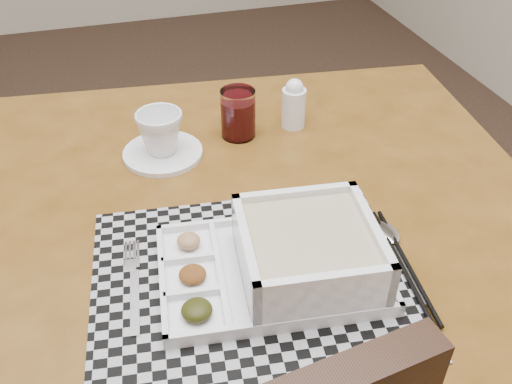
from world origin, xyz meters
TOP-DOWN VIEW (x-y plane):
  - dining_table at (0.75, -0.56)m, footprint 1.16×1.16m
  - placemat at (0.72, -0.68)m, footprint 0.49×0.42m
  - serving_tray at (0.78, -0.69)m, footprint 0.34×0.26m
  - fork at (0.55, -0.64)m, footprint 0.04×0.19m
  - spoon at (0.95, -0.66)m, footprint 0.04×0.18m
  - chopsticks at (0.94, -0.71)m, footprint 0.04×0.24m
  - saucer at (0.65, -0.32)m, footprint 0.15×0.15m
  - cup at (0.65, -0.32)m, footprint 0.09×0.09m
  - juice_glass at (0.81, -0.29)m, footprint 0.07×0.07m
  - creamer_bottle at (0.92, -0.28)m, footprint 0.05×0.05m

SIDE VIEW (x-z plane):
  - dining_table at x=0.75m, z-range 0.31..1.10m
  - placemat at x=0.72m, z-range 0.78..0.79m
  - fork at x=0.55m, z-range 0.79..0.79m
  - saucer at x=0.65m, z-range 0.78..0.79m
  - spoon at x=0.95m, z-range 0.78..0.79m
  - chopsticks at x=0.94m, z-range 0.79..0.79m
  - serving_tray at x=0.78m, z-range 0.78..0.87m
  - juice_glass at x=0.81m, z-range 0.78..0.88m
  - creamer_bottle at x=0.92m, z-range 0.78..0.88m
  - cup at x=0.65m, z-range 0.79..0.87m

